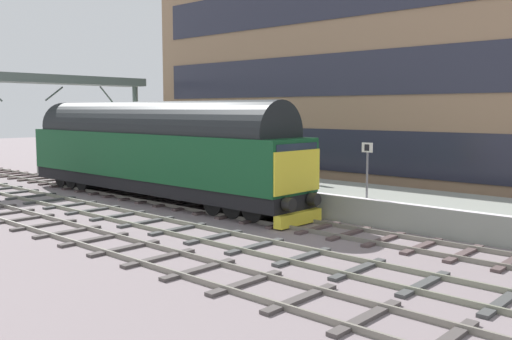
# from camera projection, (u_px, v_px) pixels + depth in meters

# --- Properties ---
(ground_plane) EXTENTS (140.00, 140.00, 0.00)m
(ground_plane) POSITION_uv_depth(u_px,v_px,m) (263.00, 219.00, 21.95)
(ground_plane) COLOR gray
(ground_plane) RESTS_ON ground
(track_main) EXTENTS (2.50, 60.00, 0.15)m
(track_main) POSITION_uv_depth(u_px,v_px,m) (263.00, 218.00, 21.95)
(track_main) COLOR slate
(track_main) RESTS_ON ground
(track_adjacent_west) EXTENTS (2.50, 60.00, 0.15)m
(track_adjacent_west) POSITION_uv_depth(u_px,v_px,m) (195.00, 233.00, 19.35)
(track_adjacent_west) COLOR gray
(track_adjacent_west) RESTS_ON ground
(track_adjacent_far_west) EXTENTS (2.50, 60.00, 0.15)m
(track_adjacent_far_west) POSITION_uv_depth(u_px,v_px,m) (125.00, 248.00, 17.22)
(track_adjacent_far_west) COLOR gray
(track_adjacent_far_west) RESTS_ON ground
(station_platform) EXTENTS (4.00, 44.00, 1.01)m
(station_platform) POSITION_uv_depth(u_px,v_px,m) (318.00, 196.00, 24.54)
(station_platform) COLOR gray
(station_platform) RESTS_ON ground
(station_building) EXTENTS (4.22, 30.94, 15.79)m
(station_building) POSITION_uv_depth(u_px,v_px,m) (376.00, 42.00, 29.62)
(station_building) COLOR #99785B
(station_building) RESTS_ON ground
(diesel_locomotive) EXTENTS (2.74, 18.01, 4.68)m
(diesel_locomotive) POSITION_uv_depth(u_px,v_px,m) (151.00, 148.00, 26.45)
(diesel_locomotive) COLOR black
(diesel_locomotive) RESTS_ON ground
(platform_number_sign) EXTENTS (0.10, 0.44, 2.07)m
(platform_number_sign) POSITION_uv_depth(u_px,v_px,m) (367.00, 162.00, 20.78)
(platform_number_sign) COLOR slate
(platform_number_sign) RESTS_ON station_platform
(waiting_passenger) EXTENTS (0.40, 0.50, 1.64)m
(waiting_passenger) POSITION_uv_depth(u_px,v_px,m) (307.00, 161.00, 24.97)
(waiting_passenger) COLOR #2A2B3A
(waiting_passenger) RESTS_ON station_platform
(overhead_footbridge) EXTENTS (15.73, 2.00, 6.35)m
(overhead_footbridge) POSITION_uv_depth(u_px,v_px,m) (24.00, 83.00, 32.16)
(overhead_footbridge) COLOR slate
(overhead_footbridge) RESTS_ON ground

